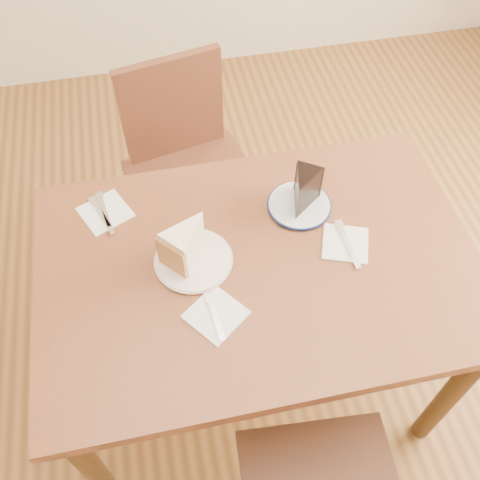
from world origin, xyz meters
The scene contains 14 objects.
ground centered at (0.00, 0.00, 0.00)m, with size 4.00×4.00×0.00m, color #503115.
table centered at (0.00, 0.00, 0.65)m, with size 1.20×0.80×0.75m.
chair_far centered at (-0.11, 0.61, 0.50)m, with size 0.53×0.53×0.90m.
plate_cream centered at (-0.17, 0.04, 0.76)m, with size 0.21×0.21×0.01m, color white.
plate_navy centered at (0.16, 0.17, 0.76)m, with size 0.18×0.18×0.01m, color white.
carrot_cake centered at (-0.18, 0.06, 0.81)m, with size 0.09×0.13×0.10m, color beige, non-canonical shape.
chocolate_cake centered at (0.17, 0.16, 0.82)m, with size 0.08×0.11×0.11m, color black, non-canonical shape.
napkin_cream centered at (-0.14, -0.14, 0.75)m, with size 0.13×0.13×0.00m, color white.
napkin_navy centered at (0.25, 0.01, 0.75)m, with size 0.13×0.13×0.00m, color white.
napkin_spare centered at (-0.40, 0.26, 0.75)m, with size 0.13×0.13×0.00m, color white.
fork_cream centered at (-0.14, -0.14, 0.76)m, with size 0.01×0.14×0.00m, color silver.
knife_navy centered at (0.26, 0.00, 0.76)m, with size 0.02×0.17×0.00m, color white.
fork_spare centered at (-0.40, 0.27, 0.76)m, with size 0.01×0.14×0.00m, color white.
knife_spare centered at (-0.40, 0.25, 0.76)m, with size 0.01×0.16×0.00m, color silver.
Camera 1 is at (-0.22, -0.79, 1.95)m, focal length 40.00 mm.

